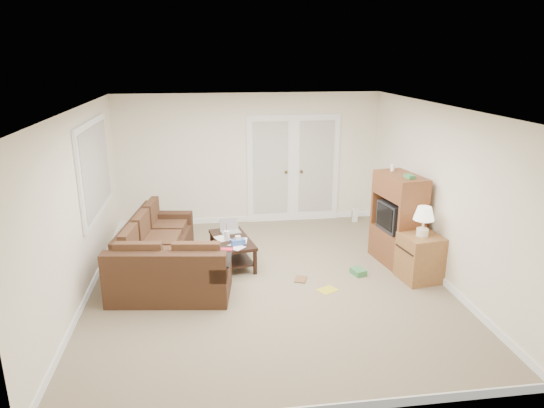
{
  "coord_description": "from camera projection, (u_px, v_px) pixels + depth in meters",
  "views": [
    {
      "loc": [
        -0.82,
        -6.33,
        3.16
      ],
      "look_at": [
        0.1,
        0.3,
        1.1
      ],
      "focal_mm": 32.0,
      "sensor_mm": 36.0,
      "label": 1
    }
  ],
  "objects": [
    {
      "name": "wall_front",
      "position": [
        310.0,
        293.0,
        4.06
      ],
      "size": [
        5.0,
        0.02,
        2.5
      ],
      "primitive_type": "cube",
      "color": "white",
      "rests_on": "floor"
    },
    {
      "name": "floor_greenbox",
      "position": [
        358.0,
        272.0,
        7.28
      ],
      "size": [
        0.22,
        0.26,
        0.09
      ],
      "primitive_type": "cube",
      "rotation": [
        0.0,
        0.0,
        0.29
      ],
      "color": "#3C8549",
      "rests_on": "floor"
    },
    {
      "name": "floor",
      "position": [
        268.0,
        283.0,
        7.03
      ],
      "size": [
        5.5,
        5.5,
        0.0
      ],
      "primitive_type": "plane",
      "color": "gray",
      "rests_on": "ground"
    },
    {
      "name": "wall_back",
      "position": [
        249.0,
        159.0,
        9.27
      ],
      "size": [
        5.0,
        0.02,
        2.5
      ],
      "primitive_type": "cube",
      "color": "white",
      "rests_on": "floor"
    },
    {
      "name": "coffee_table",
      "position": [
        232.0,
        250.0,
        7.62
      ],
      "size": [
        0.72,
        1.12,
        0.71
      ],
      "rotation": [
        0.0,
        0.0,
        0.2
      ],
      "color": "black",
      "rests_on": "floor"
    },
    {
      "name": "floor_book",
      "position": [
        295.0,
        279.0,
        7.13
      ],
      "size": [
        0.23,
        0.26,
        0.02
      ],
      "primitive_type": "imported",
      "rotation": [
        0.0,
        0.0,
        -0.37
      ],
      "color": "brown",
      "rests_on": "floor"
    },
    {
      "name": "space_heater",
      "position": [
        355.0,
        215.0,
        9.58
      ],
      "size": [
        0.12,
        0.1,
        0.27
      ],
      "primitive_type": "cube",
      "rotation": [
        0.0,
        0.0,
        -0.13
      ],
      "color": "white",
      "rests_on": "floor"
    },
    {
      "name": "window_left",
      "position": [
        95.0,
        168.0,
        7.2
      ],
      "size": [
        0.05,
        1.92,
        1.42
      ],
      "color": "silver",
      "rests_on": "wall_left"
    },
    {
      "name": "floor_magazine",
      "position": [
        328.0,
        290.0,
        6.8
      ],
      "size": [
        0.33,
        0.3,
        0.01
      ],
      "primitive_type": "cube",
      "rotation": [
        0.0,
        0.0,
        0.5
      ],
      "color": "gold",
      "rests_on": "floor"
    },
    {
      "name": "wall_left",
      "position": [
        79.0,
        208.0,
        6.33
      ],
      "size": [
        0.02,
        5.5,
        2.5
      ],
      "primitive_type": "cube",
      "color": "white",
      "rests_on": "floor"
    },
    {
      "name": "wall_right",
      "position": [
        440.0,
        193.0,
        6.99
      ],
      "size": [
        0.02,
        5.5,
        2.5
      ],
      "primitive_type": "cube",
      "color": "white",
      "rests_on": "floor"
    },
    {
      "name": "french_doors",
      "position": [
        293.0,
        169.0,
        9.41
      ],
      "size": [
        1.8,
        0.05,
        2.13
      ],
      "color": "silver",
      "rests_on": "floor"
    },
    {
      "name": "side_cabinet",
      "position": [
        420.0,
        254.0,
        7.01
      ],
      "size": [
        0.6,
        0.6,
        1.12
      ],
      "rotation": [
        0.0,
        0.0,
        0.15
      ],
      "color": "olive",
      "rests_on": "floor"
    },
    {
      "name": "sectional_sofa",
      "position": [
        162.0,
        259.0,
        7.1
      ],
      "size": [
        1.72,
        2.64,
        0.76
      ],
      "rotation": [
        0.0,
        0.0,
        -0.13
      ],
      "color": "#402718",
      "rests_on": "floor"
    },
    {
      "name": "ceiling",
      "position": [
        268.0,
        108.0,
        6.29
      ],
      "size": [
        5.0,
        5.5,
        0.02
      ],
      "primitive_type": "cube",
      "color": "silver",
      "rests_on": "wall_back"
    },
    {
      "name": "baseboards",
      "position": [
        268.0,
        279.0,
        7.01
      ],
      "size": [
        5.0,
        5.5,
        0.1
      ],
      "primitive_type": null,
      "color": "silver",
      "rests_on": "floor"
    },
    {
      "name": "tv_armoire",
      "position": [
        398.0,
        219.0,
        7.54
      ],
      "size": [
        0.62,
        0.95,
        1.53
      ],
      "rotation": [
        0.0,
        0.0,
        0.15
      ],
      "color": "brown",
      "rests_on": "floor"
    }
  ]
}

